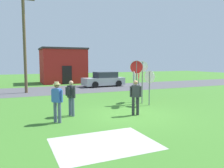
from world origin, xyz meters
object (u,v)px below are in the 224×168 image
Objects in this scene: person_near_signs at (136,96)px; person_holding_notes at (57,100)px; stop_sign_rear_right at (134,83)px; stop_sign_rear_left at (149,82)px; utility_pole at (24,41)px; stop_sign_center_cluster at (136,74)px; stop_sign_nearest at (139,78)px; person_on_left at (71,96)px; stop_sign_leaning_left at (142,75)px; parked_car_on_street at (104,80)px.

person_holding_notes is (-3.70, 0.16, 0.03)m from person_near_signs.
stop_sign_rear_left is at bearing -9.34° from stop_sign_rear_right.
utility_pole is at bearing 93.78° from person_holding_notes.
utility_pole is 10.50m from stop_sign_rear_right.
stop_sign_center_cluster is 0.75m from stop_sign_rear_right.
stop_sign_nearest reaches higher than person_on_left.
stop_sign_nearest is 0.62m from stop_sign_leaning_left.
utility_pole reaches higher than parked_car_on_street.
person_on_left is 0.97× the size of person_holding_notes.
stop_sign_rear_right is at bearing 21.25° from person_holding_notes.
stop_sign_center_cluster reaches higher than stop_sign_rear_left.
stop_sign_rear_left reaches higher than person_near_signs.
person_holding_notes reaches higher than parked_car_on_street.
stop_sign_rear_left is 1.22× the size of person_near_signs.
stop_sign_rear_right reaches higher than person_holding_notes.
stop_sign_leaning_left reaches higher than person_on_left.
parked_car_on_street is at bearing 79.35° from stop_sign_center_cluster.
person_near_signs is at bearing -67.35° from utility_pole.
person_on_left is (-4.88, -0.76, -0.42)m from stop_sign_rear_left.
utility_pole is 3.12× the size of stop_sign_leaning_left.
stop_sign_rear_right reaches higher than parked_car_on_street.
person_holding_notes is (-5.69, -2.93, -0.57)m from stop_sign_nearest.
person_on_left is (-4.87, -2.00, -0.58)m from stop_sign_nearest.
stop_sign_rear_left is 0.78× the size of stop_sign_center_cluster.
utility_pole reaches higher than stop_sign_nearest.
person_holding_notes is at bearing -158.75° from stop_sign_rear_right.
stop_sign_rear_left reaches higher than person_on_left.
stop_sign_center_cluster reaches higher than person_on_left.
person_near_signs is (-1.99, -3.08, -0.61)m from stop_sign_nearest.
stop_sign_center_cluster is at bearing -129.57° from stop_sign_nearest.
parked_car_on_street is 14.15m from person_holding_notes.
stop_sign_center_cluster is (-0.54, -0.65, 0.27)m from stop_sign_nearest.
person_on_left is at bearing 48.68° from person_holding_notes.
person_on_left is (1.50, -9.43, -3.28)m from utility_pole.
stop_sign_rear_left is at bearing 42.73° from person_near_signs.
person_near_signs is 0.97× the size of person_holding_notes.
stop_sign_center_cluster is 1.01× the size of stop_sign_leaning_left.
utility_pole reaches higher than stop_sign_rear_right.
stop_sign_rear_right is 0.78× the size of stop_sign_leaning_left.
parked_car_on_street is at bearing 60.22° from person_holding_notes.
person_holding_notes is at bearing -157.30° from stop_sign_leaning_left.
stop_sign_leaning_left is 1.51× the size of person_holding_notes.
stop_sign_leaning_left is 5.05m from person_on_left.
stop_sign_rear_right is 2.29m from person_near_signs.
stop_sign_rear_right is 5.10m from person_holding_notes.
stop_sign_nearest reaches higher than stop_sign_rear_right.
stop_sign_leaning_left is 1.55× the size of person_on_left.
person_on_left is at bearing -162.75° from stop_sign_center_cluster.
stop_sign_center_cluster is 1.57× the size of person_on_left.
stop_sign_center_cluster is (-1.88, -10.01, 1.14)m from parked_car_on_street.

